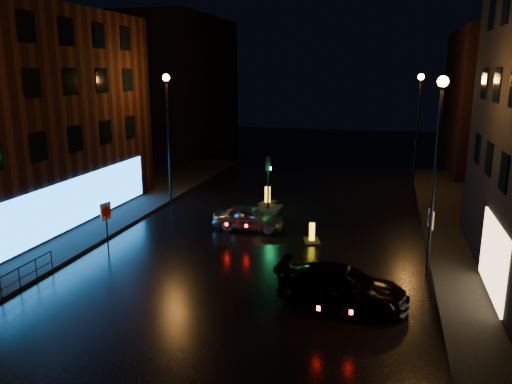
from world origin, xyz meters
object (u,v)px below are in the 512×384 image
silver_hatchback (249,218)px  bollard_far (268,200)px  dark_sedan (342,286)px  bollard_near (312,238)px  road_sign_right (430,224)px  road_sign_left (106,216)px  traffic_signal (268,203)px

silver_hatchback → bollard_far: silver_hatchback is taller
bollard_far → dark_sedan: bearing=-56.5°
dark_sedan → bollard_near: 7.04m
silver_hatchback → bollard_near: size_ratio=2.97×
bollard_near → bollard_far: bearing=103.7°
dark_sedan → bollard_near: size_ratio=3.77×
dark_sedan → road_sign_right: 6.17m
silver_hatchback → road_sign_left: bearing=132.4°
bollard_far → road_sign_right: size_ratio=0.56×
traffic_signal → road_sign_left: 11.01m
silver_hatchback → traffic_signal: bearing=-4.5°
bollard_far → road_sign_right: 12.82m
dark_sedan → road_sign_right: road_sign_right is taller
bollard_near → road_sign_right: 6.03m
traffic_signal → road_sign_left: (-5.64, -9.36, 1.39)m
traffic_signal → road_sign_right: bearing=-36.8°
dark_sedan → road_sign_right: bearing=-29.9°
dark_sedan → bollard_far: dark_sedan is taller
silver_hatchback → bollard_near: (3.71, -1.20, -0.45)m
silver_hatchback → bollard_far: bearing=0.5°
dark_sedan → bollard_near: dark_sedan is taller
traffic_signal → bollard_near: 6.26m
bollard_far → traffic_signal: bearing=-66.5°
traffic_signal → bollard_far: bearing=104.6°
silver_hatchback → dark_sedan: size_ratio=0.79×
silver_hatchback → bollard_far: size_ratio=2.71×
road_sign_left → road_sign_right: (14.73, 2.55, 0.02)m
silver_hatchback → road_sign_right: size_ratio=1.53×
bollard_near → road_sign_right: bearing=-33.6°
bollard_near → silver_hatchback: bearing=145.3°
road_sign_right → dark_sedan: bearing=40.7°
traffic_signal → dark_sedan: traffic_signal is taller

